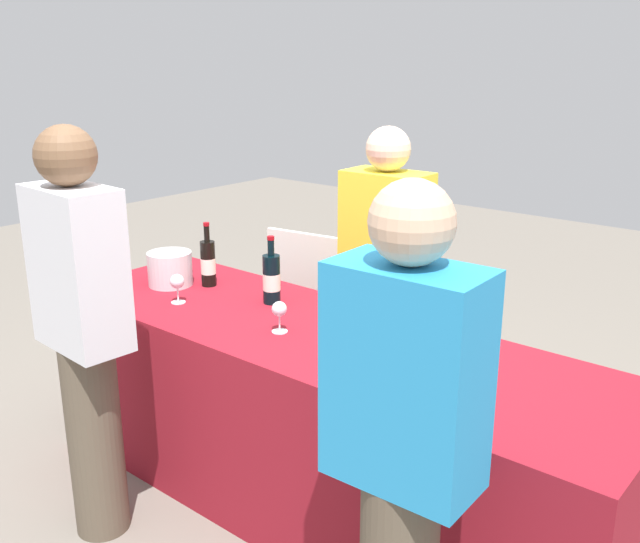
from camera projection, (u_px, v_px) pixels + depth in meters
The scene contains 15 objects.
ground_plane at pixel (320, 502), 3.07m from camera, with size 12.00×12.00×0.00m, color slate.
tasting_table at pixel (320, 420), 2.95m from camera, with size 2.57×0.78×0.79m, color maroon.
wine_bottle_0 at pixel (208, 263), 3.37m from camera, with size 0.07×0.07×0.31m.
wine_bottle_1 at pixel (272, 279), 3.13m from camera, with size 0.08×0.08×0.30m.
wine_bottle_2 at pixel (382, 307), 2.77m from camera, with size 0.07×0.07×0.33m.
wine_bottle_3 at pixel (405, 315), 2.68m from camera, with size 0.08×0.08×0.33m.
wine_glass_0 at pixel (177, 283), 3.14m from camera, with size 0.06×0.06×0.13m.
wine_glass_1 at pixel (279, 311), 2.81m from camera, with size 0.06×0.06×0.13m.
wine_glass_2 at pixel (374, 348), 2.43m from camera, with size 0.06×0.06×0.14m.
wine_glass_3 at pixel (404, 352), 2.38m from camera, with size 0.07×0.07×0.15m.
ice_bucket at pixel (170, 269), 3.39m from camera, with size 0.21×0.21×0.16m, color silver.
server_pouring at pixel (385, 277), 3.40m from camera, with size 0.41×0.23×1.54m.
guest_0 at pixel (83, 325), 2.65m from camera, with size 0.40×0.23×1.62m.
guest_1 at pixel (403, 455), 1.85m from camera, with size 0.40×0.23×1.57m.
menu_board at pixel (308, 310), 4.06m from camera, with size 0.54×0.03×0.90m, color white.
Camera 1 is at (1.69, -2.03, 1.85)m, focal length 40.02 mm.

